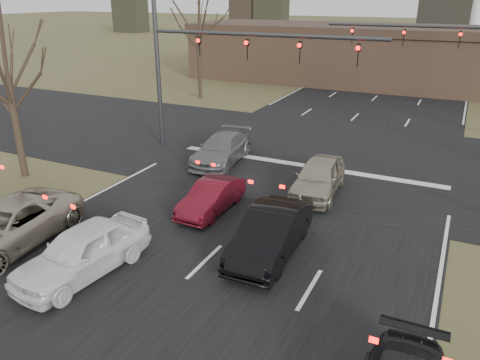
# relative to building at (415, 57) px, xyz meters

# --- Properties ---
(ground) EXTENTS (360.00, 360.00, 0.00)m
(ground) POSITION_rel_building_xyz_m (-2.00, -38.00, -2.67)
(ground) COLOR #4F4E2A
(ground) RESTS_ON ground
(road_main) EXTENTS (14.00, 300.00, 0.02)m
(road_main) POSITION_rel_building_xyz_m (-2.00, 22.00, -2.66)
(road_main) COLOR black
(road_main) RESTS_ON ground
(road_cross) EXTENTS (200.00, 14.00, 0.02)m
(road_cross) POSITION_rel_building_xyz_m (-2.00, -23.00, -2.65)
(road_cross) COLOR black
(road_cross) RESTS_ON ground
(building) EXTENTS (42.40, 10.40, 5.30)m
(building) POSITION_rel_building_xyz_m (0.00, 0.00, 0.00)
(building) COLOR brown
(building) RESTS_ON ground
(mast_arm_near) EXTENTS (12.12, 0.24, 8.00)m
(mast_arm_near) POSITION_rel_building_xyz_m (-7.23, -25.00, 2.41)
(mast_arm_near) COLOR #383A3D
(mast_arm_near) RESTS_ON ground
(mast_arm_far) EXTENTS (11.12, 0.24, 8.00)m
(mast_arm_far) POSITION_rel_building_xyz_m (4.18, -15.00, 2.35)
(mast_arm_far) COLOR #383A3D
(mast_arm_far) RESTS_ON ground
(tree_left_far) EXTENTS (5.70, 5.70, 9.50)m
(tree_left_far) POSITION_rel_building_xyz_m (-15.00, -13.00, 4.68)
(tree_left_far) COLOR black
(tree_left_far) RESTS_ON ground
(car_silver_suv) EXTENTS (2.97, 5.66, 1.52)m
(car_silver_suv) POSITION_rel_building_xyz_m (-8.50, -36.98, -1.91)
(car_silver_suv) COLOR #A59B85
(car_silver_suv) RESTS_ON ground
(car_white_sedan) EXTENTS (2.33, 4.68, 1.53)m
(car_white_sedan) POSITION_rel_building_xyz_m (-5.00, -37.13, -1.90)
(car_white_sedan) COLOR white
(car_white_sedan) RESTS_ON ground
(car_black_hatch) EXTENTS (1.82, 4.68, 1.52)m
(car_black_hatch) POSITION_rel_building_xyz_m (-0.32, -33.57, -1.91)
(car_black_hatch) COLOR black
(car_black_hatch) RESTS_ON ground
(car_grey_ahead) EXTENTS (2.42, 4.99, 1.40)m
(car_grey_ahead) POSITION_rel_building_xyz_m (-6.00, -26.26, -1.97)
(car_grey_ahead) COLOR slate
(car_grey_ahead) RESTS_ON ground
(car_red_ahead) EXTENTS (1.29, 3.66, 1.20)m
(car_red_ahead) POSITION_rel_building_xyz_m (-3.64, -31.57, -2.06)
(car_red_ahead) COLOR #540C17
(car_red_ahead) RESTS_ON ground
(car_silver_ahead) EXTENTS (2.09, 4.54, 1.51)m
(car_silver_ahead) POSITION_rel_building_xyz_m (-0.40, -28.07, -1.91)
(car_silver_ahead) COLOR #9F9881
(car_silver_ahead) RESTS_ON ground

